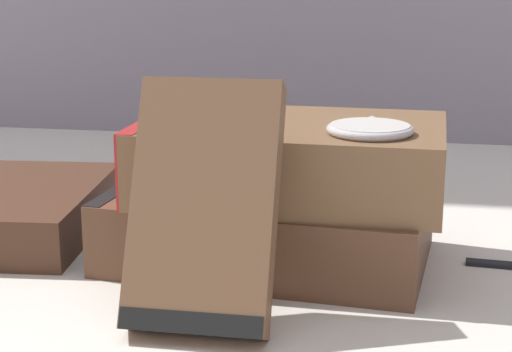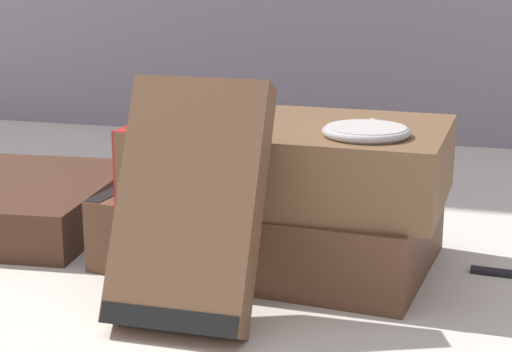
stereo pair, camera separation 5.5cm
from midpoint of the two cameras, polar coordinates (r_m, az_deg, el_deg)
ground_plane at (r=0.55m, az=-1.02°, el=-7.21°), size 3.00×3.00×0.00m
book_flat_bottom at (r=0.59m, az=-2.31°, el=-3.32°), size 0.23×0.16×0.05m
book_flat_top at (r=0.57m, az=-1.04°, el=1.16°), size 0.20×0.14×0.05m
book_leaning_front at (r=0.48m, az=-6.79°, el=-2.62°), size 0.08×0.08×0.14m
pocket_watch at (r=0.53m, az=4.66°, el=3.11°), size 0.05×0.06×0.01m
reading_glasses at (r=0.74m, az=-3.42°, el=-1.36°), size 0.12×0.08×0.00m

